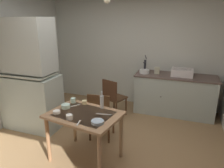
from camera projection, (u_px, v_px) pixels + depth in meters
ground_plane at (97, 150)px, 3.47m from camera, size 5.39×5.39×0.00m
wall_back at (133, 50)px, 5.09m from camera, size 4.18×0.10×2.61m
hutch_cabinet at (30, 79)px, 3.95m from camera, size 1.06×0.59×2.08m
counter_cabinet at (174, 94)px, 4.69m from camera, size 1.71×0.64×0.88m
sink_basin at (182, 72)px, 4.49m from camera, size 0.44×0.34×0.15m
hand_pump at (145, 65)px, 4.76m from camera, size 0.05×0.27×0.39m
mixing_bowl_counter at (144, 71)px, 4.71m from camera, size 0.22×0.22×0.08m
stoneware_crock at (157, 71)px, 4.66m from camera, size 0.12×0.12×0.14m
dining_table at (84, 121)px, 3.08m from camera, size 1.12×0.89×0.76m
chair_far_side at (101, 115)px, 3.67m from camera, size 0.44×0.44×0.87m
chair_by_counter at (113, 97)px, 4.51m from camera, size 0.52×0.52×0.85m
serving_bowl_wide at (97, 122)px, 2.77m from camera, size 0.17×0.17×0.04m
soup_bowl_small at (57, 112)px, 3.05m from camera, size 0.10×0.10×0.04m
sauce_dish at (66, 106)px, 3.22m from camera, size 0.13×0.13×0.06m
mug_dark at (73, 100)px, 3.42m from camera, size 0.08×0.08×0.08m
teacup_mint at (69, 117)px, 2.87m from camera, size 0.09×0.09×0.07m
teacup_cream at (84, 102)px, 3.37m from camera, size 0.07×0.07×0.06m
glass_bottle at (102, 101)px, 3.20m from camera, size 0.06×0.06×0.27m
table_knife at (104, 114)px, 3.02m from camera, size 0.22×0.05×0.00m
teaspoon_near_bowl at (75, 105)px, 3.31m from camera, size 0.11×0.14×0.00m
teaspoon_by_cup at (78, 123)px, 2.78m from camera, size 0.05×0.15×0.00m
pendant_bulb at (107, 0)px, 2.56m from camera, size 0.08×0.08×0.08m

